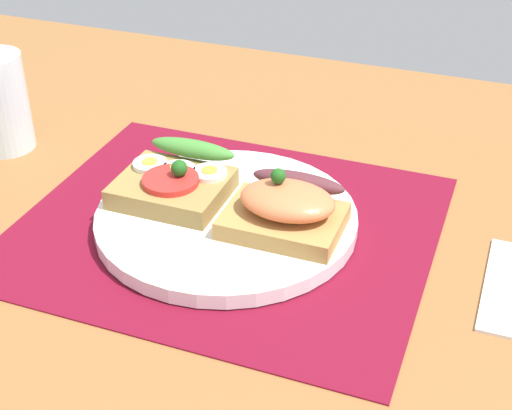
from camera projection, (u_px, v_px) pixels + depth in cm
name	position (u px, v px, depth cm)	size (l,w,h in cm)	color
ground_plane	(227.00, 241.00, 73.22)	(120.00, 90.00, 3.20)	#915E31
placemat	(227.00, 226.00, 72.28)	(38.69, 33.49, 0.30)	maroon
plate	(226.00, 219.00, 71.82)	(24.81, 24.81, 1.45)	white
sandwich_egg_tomato	(176.00, 180.00, 73.51)	(10.33, 10.34, 4.22)	olive
sandwich_salmon	(287.00, 207.00, 68.41)	(10.64, 9.28, 5.73)	#B18444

